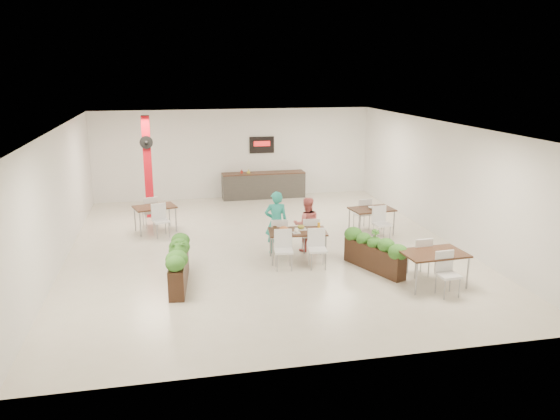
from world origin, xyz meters
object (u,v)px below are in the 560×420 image
Objects in this scene: red_column at (148,166)px; diner_woman at (307,224)px; diner_man at (276,222)px; planter_left at (179,262)px; side_table_c at (433,257)px; side_table_b at (372,213)px; main_table at (297,235)px; side_table_a at (155,210)px; service_counter at (264,185)px; planter_right at (374,250)px.

red_column reaches higher than diner_woman.
diner_man is (3.22, -4.28, -0.83)m from red_column.
planter_left is at bearing 40.22° from diner_man.
side_table_b is at bearing 84.85° from side_table_c.
main_table is at bearing -153.60° from side_table_b.
side_table_a is at bearing 158.79° from side_table_b.
planter_left is (-3.27, -7.82, 0.03)m from service_counter.
side_table_c is at bearing -98.20° from side_table_b.
planter_left is (0.72, -5.96, -1.12)m from red_column.
side_table_c is (5.40, -1.14, 0.12)m from planter_left.
red_column reaches higher than service_counter.
red_column is at bearing 145.58° from side_table_b.
main_table is (3.61, -4.93, -1.01)m from red_column.
planter_right is at bearing 124.62° from side_table_c.
side_table_b is (5.48, 2.73, 0.11)m from planter_left.
side_table_b is (0.99, 2.74, 0.13)m from planter_right.
diner_man reaches higher than main_table.
service_counter is 7.93m from planter_right.
planter_right is (1.99, -1.69, -0.31)m from diner_man.
diner_man reaches higher than side_table_a.
red_column is 5.95m from diner_woman.
planter_right is at bearing -32.82° from main_table.
main_table is at bearing 19.51° from planter_left.
diner_woman is 0.70× the size of planter_left.
diner_man reaches higher than diner_woman.
main_table is 0.78m from diner_man.
planter_right is (1.22, -7.83, 0.00)m from service_counter.
diner_woman is 3.52m from side_table_c.
diner_woman is (0.80, 0.00, -0.10)m from diner_man.
diner_woman is at bearing -89.76° from service_counter.
side_table_a and side_table_b have the same top height.
planter_left is 1.13× the size of planter_right.
diner_woman is 0.85× the size of side_table_a.
planter_right is (4.49, -0.01, -0.02)m from planter_left.
service_counter is at bearing -83.40° from diner_woman.
side_table_a is at bearing -27.52° from diner_woman.
red_column is at bearing -46.64° from diner_man.
diner_woman reaches higher than main_table.
red_column is 1.83× the size of main_table.
red_column is 1.79× the size of planter_right.
main_table and side_table_a have the same top height.
red_column is 6.20m from main_table.
side_table_c is (5.95, -5.41, 0.01)m from side_table_a.
main_table is 3.10m from side_table_b.
diner_woman is at bearing -173.64° from diner_man.
diner_woman is 3.71m from planter_left.
red_column reaches higher than side_table_a.
planter_right is (1.19, -1.69, -0.21)m from diner_woman.
red_column is at bearing 126.86° from side_table_c.
side_table_b and side_table_c have the same top height.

